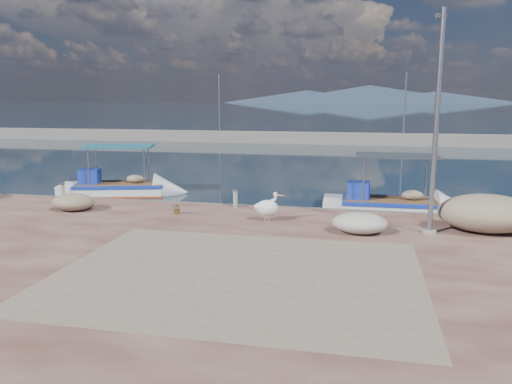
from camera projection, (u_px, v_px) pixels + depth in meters
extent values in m
plane|color=#162635|center=(230.00, 255.00, 15.59)|extent=(1400.00, 1400.00, 0.00)
cube|color=#4F2822|center=(151.00, 334.00, 9.78)|extent=(44.00, 22.00, 0.50)
cube|color=gray|center=(238.00, 274.00, 12.41)|extent=(9.00, 7.00, 0.01)
cube|color=gray|center=(326.00, 138.00, 53.92)|extent=(120.00, 2.20, 1.20)
cylinder|color=gray|center=(219.00, 106.00, 55.78)|extent=(0.16, 0.16, 7.00)
cylinder|color=gray|center=(405.00, 107.00, 51.64)|extent=(0.16, 0.16, 7.00)
cone|color=#28384C|center=(307.00, 96.00, 653.24)|extent=(220.00, 220.00, 16.00)
cone|color=#28384C|center=(370.00, 94.00, 636.15)|extent=(280.00, 280.00, 22.00)
cone|color=#28384C|center=(436.00, 97.00, 620.34)|extent=(200.00, 200.00, 14.00)
cube|color=white|center=(121.00, 193.00, 25.34)|extent=(6.40, 3.59, 1.00)
cube|color=#1931A7|center=(121.00, 184.00, 25.26)|extent=(4.78, 3.19, 0.15)
cube|color=#A93814|center=(121.00, 194.00, 25.35)|extent=(4.78, 3.17, 0.13)
cube|color=#1931A7|center=(90.00, 177.00, 25.08)|extent=(1.17, 1.17, 0.74)
cube|color=#1B576C|center=(119.00, 146.00, 24.90)|extent=(3.74, 2.74, 0.08)
cube|color=white|center=(394.00, 211.00, 21.26)|extent=(6.14, 2.18, 1.00)
cube|color=#1931A7|center=(394.00, 201.00, 21.18)|extent=(4.44, 2.19, 0.15)
cube|color=#A93814|center=(394.00, 213.00, 21.27)|extent=(4.44, 2.17, 0.13)
cube|color=#1931A7|center=(358.00, 190.00, 21.37)|extent=(0.97, 0.97, 0.73)
cube|color=#262C31|center=(397.00, 156.00, 20.82)|extent=(3.40, 2.00, 0.08)
cylinder|color=tan|center=(265.00, 218.00, 17.76)|extent=(0.03, 0.03, 0.27)
cylinder|color=tan|center=(269.00, 218.00, 17.76)|extent=(0.03, 0.03, 0.27)
ellipsoid|color=silver|center=(267.00, 208.00, 17.70)|extent=(0.88, 0.63, 0.57)
cylinder|color=silver|center=(274.00, 200.00, 17.63)|extent=(0.20, 0.14, 0.49)
sphere|color=silver|center=(275.00, 194.00, 17.59)|extent=(0.16, 0.16, 0.16)
cone|color=#E7815A|center=(281.00, 195.00, 17.59)|extent=(0.40, 0.15, 0.12)
cylinder|color=gray|center=(436.00, 125.00, 15.56)|extent=(0.16, 0.16, 7.00)
cylinder|color=gray|center=(429.00, 232.00, 16.20)|extent=(0.44, 0.44, 0.10)
cube|color=gray|center=(441.00, 16.00, 15.57)|extent=(0.35, 0.18, 0.12)
cylinder|color=gray|center=(235.00, 198.00, 20.05)|extent=(0.18, 0.18, 0.71)
cylinder|color=gray|center=(235.00, 190.00, 19.99)|extent=(0.24, 0.24, 0.06)
cylinder|color=gray|center=(63.00, 192.00, 21.62)|extent=(0.17, 0.17, 0.68)
cylinder|color=gray|center=(62.00, 184.00, 21.56)|extent=(0.23, 0.23, 0.06)
imported|color=#33722D|center=(177.00, 209.00, 18.83)|extent=(0.49, 0.46, 0.43)
ellipsoid|color=tan|center=(73.00, 202.00, 19.47)|extent=(1.70, 1.32, 0.66)
ellipsoid|color=tan|center=(487.00, 213.00, 16.29)|extent=(3.13, 2.24, 1.23)
ellipsoid|color=beige|center=(360.00, 223.00, 16.16)|extent=(1.78, 1.34, 0.67)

